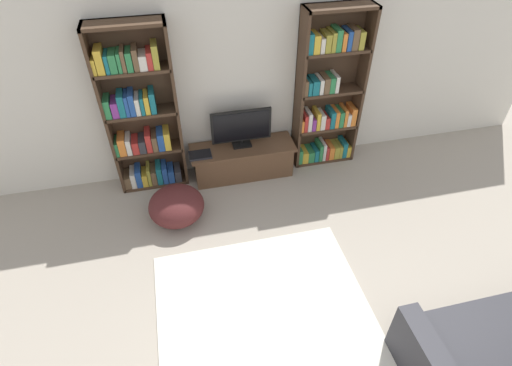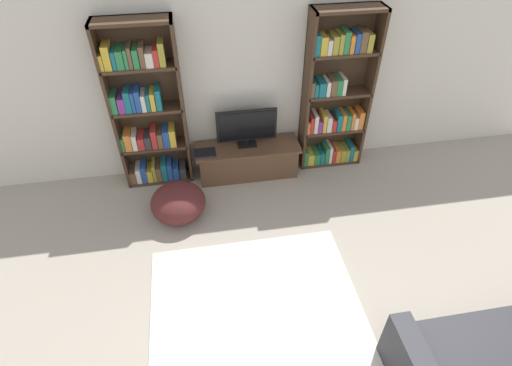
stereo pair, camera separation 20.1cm
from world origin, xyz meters
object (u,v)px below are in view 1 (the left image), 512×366
(bookshelf_right, at_px, (327,95))
(beanbag_ottoman, at_px, (176,206))
(bookshelf_left, at_px, (141,116))
(laptop, at_px, (200,155))
(tv_stand, at_px, (243,160))
(television, at_px, (241,127))

(bookshelf_right, bearing_deg, beanbag_ottoman, -159.37)
(bookshelf_right, xyz_separation_m, beanbag_ottoman, (-2.08, -0.78, -0.77))
(bookshelf_left, height_order, laptop, bookshelf_left)
(bookshelf_left, relative_size, laptop, 7.31)
(laptop, xyz_separation_m, beanbag_ottoman, (-0.37, -0.60, -0.25))
(tv_stand, bearing_deg, laptop, -172.73)
(tv_stand, height_order, beanbag_ottoman, tv_stand)
(bookshelf_left, distance_m, bookshelf_right, 2.34)
(bookshelf_right, distance_m, laptop, 1.80)
(bookshelf_left, relative_size, beanbag_ottoman, 3.22)
(bookshelf_right, height_order, laptop, bookshelf_right)
(bookshelf_left, xyz_separation_m, laptop, (0.63, -0.19, -0.54))
(bookshelf_left, xyz_separation_m, beanbag_ottoman, (0.26, -0.78, -0.78))
(bookshelf_right, bearing_deg, television, -176.01)
(bookshelf_left, height_order, beanbag_ottoman, bookshelf_left)
(bookshelf_left, relative_size, bookshelf_right, 1.00)
(bookshelf_left, xyz_separation_m, television, (1.19, -0.08, -0.28))
(television, bearing_deg, beanbag_ottoman, -142.97)
(television, relative_size, laptop, 2.68)
(tv_stand, relative_size, television, 1.77)
(television, distance_m, beanbag_ottoman, 1.27)
(bookshelf_right, relative_size, beanbag_ottoman, 3.22)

